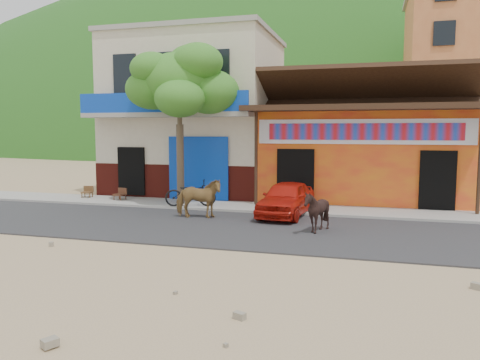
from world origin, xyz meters
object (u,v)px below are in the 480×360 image
object	(u,v)px
scooter	(190,193)
cafe_chair_left	(120,189)
cafe_chair_right	(87,187)
tree	(180,124)
cow_tan	(198,198)
cow_dark	(317,211)
red_car	(286,198)

from	to	relation	value
scooter	cafe_chair_left	world-z (taller)	scooter
scooter	cafe_chair_right	bearing A→B (deg)	59.51
tree	cow_tan	bearing A→B (deg)	-54.72
cow_dark	cafe_chair_right	xyz separation A→B (m)	(-9.92, 3.78, -0.08)
cow_tan	cafe_chair_right	distance (m)	6.52
red_car	scooter	xyz separation A→B (m)	(-3.65, 0.50, -0.02)
cow_dark	cafe_chair_right	bearing A→B (deg)	-138.69
red_car	cafe_chair_right	bearing A→B (deg)	176.03
tree	cow_dark	size ratio (longest dim) A/B	5.03
cow_tan	tree	bearing A→B (deg)	25.08
cow_tan	scooter	distance (m)	1.95
cow_dark	red_car	world-z (taller)	cow_dark
tree	cafe_chair_left	xyz separation A→B (m)	(-2.74, 0.23, -2.56)
tree	red_car	bearing A→B (deg)	-13.25
cafe_chair_right	tree	bearing A→B (deg)	-19.23
cow_tan	cafe_chair_left	world-z (taller)	cow_tan
cow_dark	scooter	distance (m)	5.66
tree	scooter	xyz separation A→B (m)	(0.60, -0.50, -2.51)
cow_tan	cafe_chair_right	world-z (taller)	cow_tan
cafe_chair_left	scooter	bearing A→B (deg)	-2.83
cow_tan	red_car	distance (m)	2.95
red_car	scooter	world-z (taller)	red_car
scooter	cow_dark	bearing A→B (deg)	-139.31
tree	cafe_chair_right	distance (m)	5.11
cafe_chair_right	cow_tan	bearing A→B (deg)	-37.27
cow_tan	red_car	bearing A→B (deg)	-76.24
cafe_chair_right	red_car	bearing A→B (deg)	-22.80
tree	red_car	size ratio (longest dim) A/B	1.75
cow_tan	cow_dark	size ratio (longest dim) A/B	1.29
red_car	cafe_chair_right	distance (m)	8.77
cafe_chair_left	cafe_chair_right	world-z (taller)	cafe_chair_left
cafe_chair_left	cafe_chair_right	distance (m)	1.68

